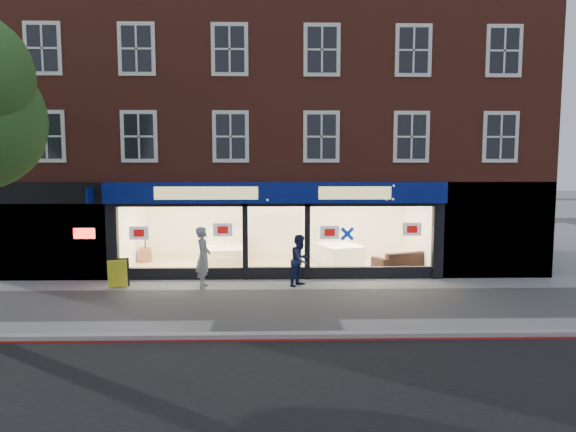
{
  "coord_description": "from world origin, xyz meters",
  "views": [
    {
      "loc": [
        -0.03,
        -14.12,
        3.9
      ],
      "look_at": [
        0.38,
        2.5,
        2.21
      ],
      "focal_mm": 32.0,
      "sensor_mm": 36.0,
      "label": 1
    }
  ],
  "objects_px": {
    "display_bed": "(224,253)",
    "pedestrian_blue": "(300,260)",
    "sofa": "(401,259)",
    "pedestrian_grey": "(203,257)",
    "a_board": "(119,273)",
    "mattress_stack": "(339,253)"
  },
  "relations": [
    {
      "from": "sofa",
      "to": "pedestrian_grey",
      "type": "bearing_deg",
      "value": -1.4
    },
    {
      "from": "mattress_stack",
      "to": "sofa",
      "type": "relative_size",
      "value": 1.02
    },
    {
      "from": "display_bed",
      "to": "pedestrian_grey",
      "type": "bearing_deg",
      "value": -93.68
    },
    {
      "from": "display_bed",
      "to": "sofa",
      "type": "relative_size",
      "value": 0.98
    },
    {
      "from": "mattress_stack",
      "to": "pedestrian_blue",
      "type": "bearing_deg",
      "value": -116.16
    },
    {
      "from": "mattress_stack",
      "to": "pedestrian_blue",
      "type": "xyz_separation_m",
      "value": [
        -1.66,
        -3.38,
        0.38
      ]
    },
    {
      "from": "mattress_stack",
      "to": "a_board",
      "type": "distance_m",
      "value": 8.21
    },
    {
      "from": "pedestrian_blue",
      "to": "display_bed",
      "type": "bearing_deg",
      "value": 69.0
    },
    {
      "from": "sofa",
      "to": "pedestrian_grey",
      "type": "xyz_separation_m",
      "value": [
        -6.91,
        -2.49,
        0.56
      ]
    },
    {
      "from": "pedestrian_grey",
      "to": "pedestrian_blue",
      "type": "relative_size",
      "value": 1.17
    },
    {
      "from": "sofa",
      "to": "a_board",
      "type": "distance_m",
      "value": 9.91
    },
    {
      "from": "mattress_stack",
      "to": "a_board",
      "type": "bearing_deg",
      "value": -154.74
    },
    {
      "from": "display_bed",
      "to": "a_board",
      "type": "height_order",
      "value": "display_bed"
    },
    {
      "from": "a_board",
      "to": "pedestrian_blue",
      "type": "bearing_deg",
      "value": -13.62
    },
    {
      "from": "sofa",
      "to": "display_bed",
      "type": "bearing_deg",
      "value": -33.8
    },
    {
      "from": "pedestrian_grey",
      "to": "pedestrian_blue",
      "type": "xyz_separation_m",
      "value": [
        3.07,
        0.15,
        -0.14
      ]
    },
    {
      "from": "display_bed",
      "to": "pedestrian_blue",
      "type": "bearing_deg",
      "value": -53.76
    },
    {
      "from": "display_bed",
      "to": "a_board",
      "type": "distance_m",
      "value": 4.91
    },
    {
      "from": "display_bed",
      "to": "pedestrian_blue",
      "type": "height_order",
      "value": "pedestrian_blue"
    },
    {
      "from": "display_bed",
      "to": "pedestrian_blue",
      "type": "distance_m",
      "value": 4.78
    },
    {
      "from": "pedestrian_grey",
      "to": "a_board",
      "type": "bearing_deg",
      "value": 89.29
    },
    {
      "from": "pedestrian_grey",
      "to": "mattress_stack",
      "type": "bearing_deg",
      "value": -53.32
    }
  ]
}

